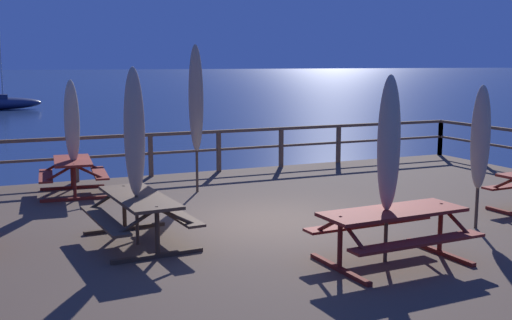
# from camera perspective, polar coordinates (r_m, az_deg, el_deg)

# --- Properties ---
(ground_plane) EXTENTS (600.00, 600.00, 0.00)m
(ground_plane) POSITION_cam_1_polar(r_m,az_deg,el_deg) (11.57, 1.65, -8.65)
(ground_plane) COLOR navy
(wooden_deck) EXTENTS (16.63, 10.95, 0.64)m
(wooden_deck) POSITION_cam_1_polar(r_m,az_deg,el_deg) (11.48, 1.66, -7.12)
(wooden_deck) COLOR brown
(wooden_deck) RESTS_ON ground
(railing_waterside_far) EXTENTS (16.43, 0.10, 1.09)m
(railing_waterside_far) POSITION_cam_1_polar(r_m,az_deg,el_deg) (16.15, -6.43, 1.38)
(railing_waterside_far) COLOR brown
(railing_waterside_far) RESTS_ON wooden_deck
(picnic_table_mid_right) EXTENTS (1.54, 1.75, 0.78)m
(picnic_table_mid_right) POSITION_cam_1_polar(r_m,az_deg,el_deg) (14.11, -16.27, -0.83)
(picnic_table_mid_right) COLOR maroon
(picnic_table_mid_right) RESTS_ON wooden_deck
(picnic_table_back_right) EXTENTS (1.54, 2.18, 0.78)m
(picnic_table_back_right) POSITION_cam_1_polar(r_m,az_deg,el_deg) (10.08, -10.54, -4.32)
(picnic_table_back_right) COLOR brown
(picnic_table_back_right) RESTS_ON wooden_deck
(picnic_table_back_left) EXTENTS (2.20, 1.50, 0.78)m
(picnic_table_back_left) POSITION_cam_1_polar(r_m,az_deg,el_deg) (9.18, 12.29, -5.68)
(picnic_table_back_left) COLOR maroon
(picnic_table_back_left) RESTS_ON wooden_deck
(patio_umbrella_short_front) EXTENTS (0.32, 0.32, 2.48)m
(patio_umbrella_short_front) POSITION_cam_1_polar(r_m,az_deg,el_deg) (13.96, -16.35, 3.31)
(patio_umbrella_short_front) COLOR #4C3828
(patio_umbrella_short_front) RESTS_ON wooden_deck
(patio_umbrella_tall_mid_right) EXTENTS (0.32, 0.32, 3.22)m
(patio_umbrella_tall_mid_right) POSITION_cam_1_polar(r_m,az_deg,el_deg) (13.70, -5.46, 5.52)
(patio_umbrella_tall_mid_right) COLOR #4C3828
(patio_umbrella_tall_mid_right) RESTS_ON wooden_deck
(patio_umbrella_short_back) EXTENTS (0.32, 0.32, 2.77)m
(patio_umbrella_short_back) POSITION_cam_1_polar(r_m,az_deg,el_deg) (9.80, -10.97, 2.41)
(patio_umbrella_short_back) COLOR #4C3828
(patio_umbrella_short_back) RESTS_ON wooden_deck
(patio_umbrella_tall_mid_left) EXTENTS (0.32, 0.32, 2.68)m
(patio_umbrella_tall_mid_left) POSITION_cam_1_polar(r_m,az_deg,el_deg) (8.97, 11.95, 1.40)
(patio_umbrella_tall_mid_left) COLOR #4C3828
(patio_umbrella_tall_mid_left) RESTS_ON wooden_deck
(patio_umbrella_tall_back_right) EXTENTS (0.32, 0.32, 2.47)m
(patio_umbrella_tall_back_right) POSITION_cam_1_polar(r_m,az_deg,el_deg) (11.28, 19.69, 1.88)
(patio_umbrella_tall_back_right) COLOR #4C3828
(patio_umbrella_tall_back_right) RESTS_ON wooden_deck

